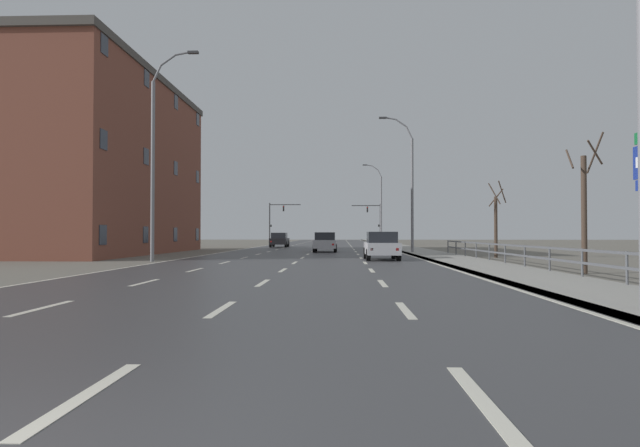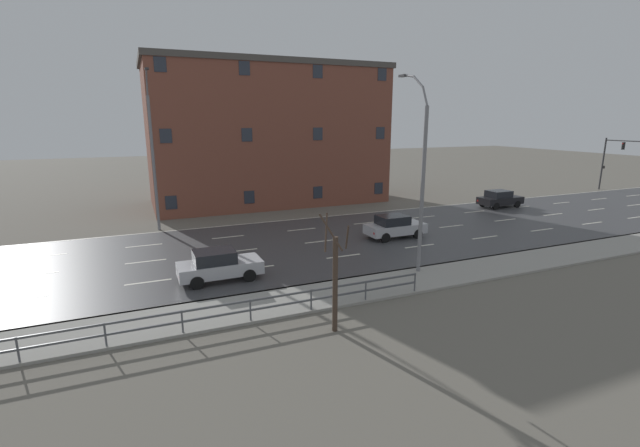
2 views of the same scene
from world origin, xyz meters
TOP-DOWN VIEW (x-y plane):
  - ground_plane at (0.00, 48.00)m, footprint 160.00×160.00m
  - road_asphalt_strip at (0.00, 59.99)m, footprint 14.00×120.00m
  - guardrail at (9.85, 19.42)m, footprint 0.07×31.16m
  - street_lamp_midground at (7.43, 36.77)m, footprint 2.54×0.24m
  - street_lamp_left_bank at (-7.45, 24.77)m, footprint 2.51×0.24m
  - traffic_signal_left at (-7.10, 73.03)m, footprint 4.56×0.36m
  - car_far_left at (-4.30, 54.22)m, footprint 1.84×4.10m
  - car_near_left at (1.06, 39.46)m, footprint 1.85×4.11m
  - car_near_right at (4.56, 26.92)m, footprint 1.87×4.11m
  - brick_building at (-15.81, 35.56)m, footprint 10.22×22.03m
  - bare_tree_mid at (11.76, 29.98)m, footprint 1.14×1.25m

SIDE VIEW (x-z plane):
  - ground_plane at x=0.00m, z-range -0.12..0.00m
  - road_asphalt_strip at x=0.00m, z-range 0.00..0.02m
  - guardrail at x=9.85m, z-range 0.21..1.21m
  - car_far_left at x=-4.30m, z-range 0.02..1.59m
  - car_near_left at x=1.06m, z-range 0.02..1.59m
  - car_near_right at x=4.56m, z-range 0.02..1.59m
  - bare_tree_mid at x=11.76m, z-range -0.21..4.44m
  - traffic_signal_left at x=-7.10m, z-range 0.90..6.79m
  - street_lamp_midground at x=7.43m, z-range -0.11..10.09m
  - street_lamp_left_bank at x=-7.45m, z-range -0.12..11.01m
  - brick_building at x=-15.81m, z-range 0.01..13.03m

